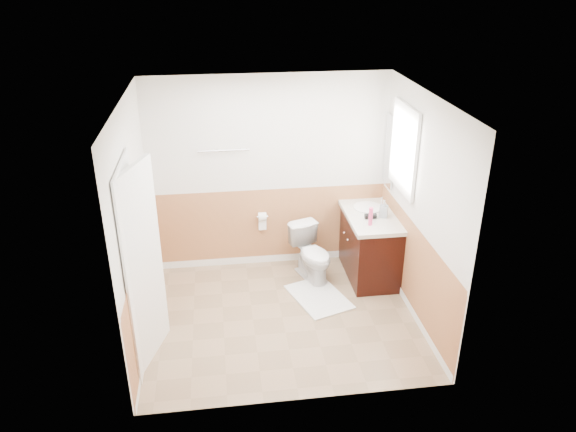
{
  "coord_description": "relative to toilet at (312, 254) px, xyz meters",
  "views": [
    {
      "loc": [
        -0.63,
        -5.13,
        3.69
      ],
      "look_at": [
        0.1,
        0.25,
        1.15
      ],
      "focal_mm": 34.31,
      "sensor_mm": 36.0,
      "label": 1
    }
  ],
  "objects": [
    {
      "name": "window_frame",
      "position": [
        0.99,
        -0.23,
        1.41
      ],
      "size": [
        0.04,
        0.8,
        1.0
      ],
      "primitive_type": "cube",
      "color": "white",
      "rests_on": "wall_right"
    },
    {
      "name": "wainscot_front",
      "position": [
        -0.48,
        -2.1,
        0.16
      ],
      "size": [
        3.0,
        0.0,
        3.0
      ],
      "primitive_type": "plane",
      "rotation": [
        -1.57,
        0.0,
        0.0
      ],
      "color": "#C27E4D",
      "rests_on": "floor"
    },
    {
      "name": "wall_left",
      "position": [
        -1.98,
        -0.81,
        0.91
      ],
      "size": [
        0.0,
        3.0,
        3.0
      ],
      "primitive_type": "plane",
      "rotation": [
        1.57,
        0.0,
        1.57
      ],
      "color": "silver",
      "rests_on": "floor"
    },
    {
      "name": "door",
      "position": [
        -1.88,
        -1.26,
        0.68
      ],
      "size": [
        0.29,
        0.78,
        2.04
      ],
      "primitive_type": "cube",
      "rotation": [
        0.0,
        0.0,
        -0.31
      ],
      "color": "white",
      "rests_on": "wall_left"
    },
    {
      "name": "hair_dryer_body",
      "position": [
        0.68,
        -0.14,
        0.54
      ],
      "size": [
        0.14,
        0.07,
        0.07
      ],
      "primitive_type": "cylinder",
      "rotation": [
        0.0,
        1.57,
        0.0
      ],
      "color": "black",
      "rests_on": "countertop"
    },
    {
      "name": "vanity_knob_left",
      "position": [
        0.43,
        -0.08,
        0.21
      ],
      "size": [
        0.03,
        0.03,
        0.03
      ],
      "primitive_type": "sphere",
      "color": "#BCBBC2",
      "rests_on": "vanity_cabinet"
    },
    {
      "name": "towel_bar",
      "position": [
        -1.03,
        0.43,
        1.26
      ],
      "size": [
        0.62,
        0.02,
        0.02
      ],
      "primitive_type": "cylinder",
      "rotation": [
        0.0,
        1.57,
        0.0
      ],
      "color": "silver",
      "rests_on": "wall_back"
    },
    {
      "name": "lotion_bottle",
      "position": [
        0.63,
        -0.3,
        0.62
      ],
      "size": [
        0.05,
        0.05,
        0.22
      ],
      "primitive_type": "cylinder",
      "color": "#E33A72",
      "rests_on": "countertop"
    },
    {
      "name": "wall_right",
      "position": [
        1.02,
        -0.81,
        0.91
      ],
      "size": [
        0.0,
        3.0,
        3.0
      ],
      "primitive_type": "plane",
      "rotation": [
        1.57,
        0.0,
        -1.57
      ],
      "color": "silver",
      "rests_on": "floor"
    },
    {
      "name": "wainscot_right",
      "position": [
        1.0,
        -0.81,
        0.16
      ],
      "size": [
        0.0,
        2.6,
        2.6
      ],
      "primitive_type": "plane",
      "rotation": [
        1.57,
        0.0,
        -1.57
      ],
      "color": "#C27E4D",
      "rests_on": "floor"
    },
    {
      "name": "vanity_cabinet",
      "position": [
        0.73,
        0.02,
        0.06
      ],
      "size": [
        0.55,
        1.1,
        0.8
      ],
      "primitive_type": "cube",
      "color": "black",
      "rests_on": "floor"
    },
    {
      "name": "toilet",
      "position": [
        0.0,
        0.0,
        0.0
      ],
      "size": [
        0.58,
        0.75,
        0.68
      ],
      "primitive_type": "imported",
      "rotation": [
        0.0,
        0.0,
        0.33
      ],
      "color": "white",
      "rests_on": "floor"
    },
    {
      "name": "ceiling",
      "position": [
        -0.48,
        -0.81,
        2.16
      ],
      "size": [
        3.0,
        3.0,
        0.0
      ],
      "primitive_type": "plane",
      "rotation": [
        3.14,
        0.0,
        0.0
      ],
      "color": "white",
      "rests_on": "floor"
    },
    {
      "name": "wainscot_left",
      "position": [
        -1.97,
        -0.81,
        0.16
      ],
      "size": [
        0.0,
        2.6,
        2.6
      ],
      "primitive_type": "plane",
      "rotation": [
        1.57,
        0.0,
        1.57
      ],
      "color": "#C27E4D",
      "rests_on": "floor"
    },
    {
      "name": "vanity_knob_right",
      "position": [
        0.43,
        0.12,
        0.21
      ],
      "size": [
        0.03,
        0.03,
        0.03
      ],
      "primitive_type": "sphere",
      "color": "silver",
      "rests_on": "vanity_cabinet"
    },
    {
      "name": "door_knob",
      "position": [
        -1.82,
        -0.93,
        0.61
      ],
      "size": [
        0.06,
        0.06,
        0.06
      ],
      "primitive_type": "sphere",
      "color": "silver",
      "rests_on": "door"
    },
    {
      "name": "hair_dryer_handle",
      "position": [
        0.65,
        -0.08,
        0.51
      ],
      "size": [
        0.03,
        0.03,
        0.07
      ],
      "primitive_type": "cylinder",
      "color": "black",
      "rests_on": "countertop"
    },
    {
      "name": "tp_roll",
      "position": [
        -0.58,
        0.41,
        0.36
      ],
      "size": [
        0.1,
        0.11,
        0.11
      ],
      "primitive_type": "cylinder",
      "rotation": [
        0.0,
        1.57,
        0.0
      ],
      "color": "white",
      "rests_on": "tp_holder_bar"
    },
    {
      "name": "floor",
      "position": [
        -0.48,
        -0.81,
        -0.34
      ],
      "size": [
        3.0,
        3.0,
        0.0
      ],
      "primitive_type": "plane",
      "color": "#8C7051",
      "rests_on": "ground"
    },
    {
      "name": "wall_front",
      "position": [
        -0.48,
        -2.11,
        0.91
      ],
      "size": [
        3.0,
        0.0,
        3.0
      ],
      "primitive_type": "plane",
      "rotation": [
        -1.57,
        0.0,
        0.0
      ],
      "color": "silver",
      "rests_on": "floor"
    },
    {
      "name": "countertop",
      "position": [
        0.72,
        0.02,
        0.48
      ],
      "size": [
        0.6,
        1.15,
        0.05
      ],
      "primitive_type": "cube",
      "color": "silver",
      "rests_on": "vanity_cabinet"
    },
    {
      "name": "bath_mat",
      "position": [
        0.0,
        -0.48,
        -0.33
      ],
      "size": [
        0.78,
        0.94,
        0.02
      ],
      "primitive_type": "cube",
      "rotation": [
        0.0,
        0.0,
        0.33
      ],
      "color": "white",
      "rests_on": "floor"
    },
    {
      "name": "tp_holder_bar",
      "position": [
        -0.58,
        0.41,
        0.36
      ],
      "size": [
        0.14,
        0.02,
        0.02
      ],
      "primitive_type": "cylinder",
      "rotation": [
        0.0,
        1.57,
        0.0
      ],
      "color": "silver",
      "rests_on": "wall_back"
    },
    {
      "name": "wainscot_back",
      "position": [
        -0.48,
        0.47,
        0.16
      ],
      "size": [
        3.0,
        0.0,
        3.0
      ],
      "primitive_type": "plane",
      "rotation": [
        1.57,
        0.0,
        0.0
      ],
      "color": "#C27E4D",
      "rests_on": "floor"
    },
    {
      "name": "soap_dispenser",
      "position": [
        0.85,
        -0.1,
        0.62
      ],
      "size": [
        0.13,
        0.13,
        0.21
      ],
      "primitive_type": "imported",
      "rotation": [
        0.0,
        0.0,
        -0.42
      ],
      "color": "#909BA3",
      "rests_on": "countertop"
    },
    {
      "name": "mirror_panel",
      "position": [
        0.99,
        0.29,
        1.21
      ],
      "size": [
        0.02,
        0.35,
        0.9
      ],
      "primitive_type": "cube",
      "color": "silver",
      "rests_on": "wall_right"
    },
    {
      "name": "faucet",
      "position": [
        0.91,
        0.17,
        0.58
      ],
      "size": [
        0.02,
        0.02,
        0.14
      ],
      "primitive_type": "cylinder",
      "color": "silver",
      "rests_on": "countertop"
    },
    {
      "name": "wall_back",
      "position": [
        -0.48,
        0.49,
        0.91
      ],
      "size": [
        3.0,
        0.0,
        3.0
      ],
      "primitive_type": "plane",
      "rotation": [
        1.57,
        0.0,
        0.0
      ],
      "color": "silver",
      "rests_on": "floor"
    },
    {
      "name": "sink_basin",
      "position": [
        0.73,
        0.17,
        0.52
      ],
      "size": [
        0.36,
        0.36,
        0.02
      ],
      "primitive_type": "cylinder",
      "color": "white",
      "rests_on": "countertop"
    },
    {
      "name": "tp_sheet",
      "position": [
        -0.58,
        0.41,
        0.25
      ],
      "size": [
        0.1,
        0.01,
        0.16
      ],
      "primitive_type": "cube",
      "color": "white",
      "rests_on": "tp_roll"
    },
    {
      "name": "window_glass",
      "position": [
        1.0,
        -0.23,
        1.41
      ],
      "size": [
        0.01,
        0.7,
        0.9
      ],
      "primitive_type": "cube",
      "color": "white",
      "rests_on": "wall_right"
    },
    {
      "name": "door_frame",
      "position": [
        -1.96,
        -1.26,
        0.69
      ],
      "size": [
        0.02,
        0.92,
        2.1
      ],
      "primitive_type": "cube",
      "color": "white",
      "rests_on": "wall_left"
    }
  ]
}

